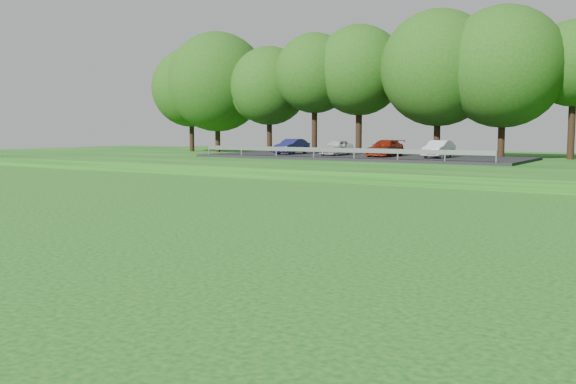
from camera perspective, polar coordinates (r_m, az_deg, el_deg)
The scene contains 1 object.
parking_lot at distance 47.79m, azimuth 6.41°, elevation 3.45°, with size 24.00×9.00×1.38m.
Camera 1 is at (-3.12, -10.20, 2.81)m, focal length 40.00 mm.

